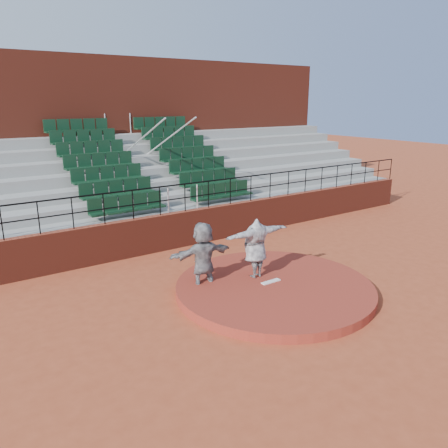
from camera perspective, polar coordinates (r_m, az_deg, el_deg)
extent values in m
plane|color=#A34324|center=(12.47, 6.56, -8.82)|extent=(90.00, 90.00, 0.00)
cylinder|color=maroon|center=(12.42, 6.58, -8.30)|extent=(5.50, 5.50, 0.25)
cube|color=white|center=(12.47, 6.15, -7.48)|extent=(0.60, 0.15, 0.03)
cube|color=maroon|center=(16.10, -5.02, -0.55)|extent=(24.00, 0.30, 1.30)
cylinder|color=black|center=(15.71, -5.16, 5.23)|extent=(24.00, 0.05, 0.05)
cylinder|color=black|center=(15.81, -5.12, 3.45)|extent=(24.00, 0.04, 0.04)
cylinder|color=black|center=(14.00, -27.04, 0.10)|extent=(0.04, 0.04, 1.00)
cylinder|color=black|center=(14.14, -23.06, 0.72)|extent=(0.04, 0.04, 1.00)
cylinder|color=black|center=(14.35, -19.17, 1.33)|extent=(0.04, 0.04, 1.00)
cylinder|color=black|center=(14.63, -15.42, 1.91)|extent=(0.04, 0.04, 1.00)
cylinder|color=black|center=(14.97, -11.81, 2.46)|extent=(0.04, 0.04, 1.00)
cylinder|color=black|center=(15.36, -8.37, 2.97)|extent=(0.04, 0.04, 1.00)
cylinder|color=black|center=(15.81, -5.12, 3.45)|extent=(0.04, 0.04, 1.00)
cylinder|color=black|center=(16.31, -2.05, 3.89)|extent=(0.04, 0.04, 1.00)
cylinder|color=black|center=(16.85, 0.83, 4.29)|extent=(0.04, 0.04, 1.00)
cylinder|color=black|center=(17.44, 3.53, 4.65)|extent=(0.04, 0.04, 1.00)
cylinder|color=black|center=(18.06, 6.05, 4.98)|extent=(0.04, 0.04, 1.00)
cylinder|color=black|center=(18.71, 8.40, 5.29)|extent=(0.04, 0.04, 1.00)
cylinder|color=black|center=(19.39, 10.59, 5.56)|extent=(0.04, 0.04, 1.00)
cylinder|color=black|center=(20.10, 12.64, 5.80)|extent=(0.04, 0.04, 1.00)
cylinder|color=black|center=(20.83, 14.54, 6.03)|extent=(0.04, 0.04, 1.00)
cylinder|color=black|center=(21.59, 16.31, 6.23)|extent=(0.04, 0.04, 1.00)
cylinder|color=black|center=(22.36, 17.96, 6.41)|extent=(0.04, 0.04, 1.00)
cylinder|color=black|center=(23.15, 19.50, 6.57)|extent=(0.04, 0.04, 1.00)
cylinder|color=black|center=(23.96, 20.94, 6.72)|extent=(0.04, 0.04, 1.00)
cube|color=gray|center=(16.58, -6.00, -0.09)|extent=(24.00, 0.85, 1.30)
cube|color=#10301C|center=(15.54, -12.54, 2.37)|extent=(2.75, 0.48, 0.72)
cube|color=#10301C|center=(17.34, -0.35, 4.15)|extent=(2.75, 0.48, 0.72)
cube|color=gray|center=(17.26, -7.36, 1.20)|extent=(24.00, 0.85, 1.70)
cube|color=#10301C|center=(16.23, -13.76, 4.31)|extent=(2.75, 0.48, 0.72)
cube|color=#10301C|center=(17.96, -1.88, 5.85)|extent=(2.75, 0.48, 0.72)
cube|color=gray|center=(17.95, -8.63, 2.38)|extent=(24.00, 0.85, 2.10)
cube|color=#10301C|center=(16.95, -14.88, 6.09)|extent=(2.75, 0.48, 0.72)
cube|color=#10301C|center=(18.61, -3.31, 7.43)|extent=(2.75, 0.48, 0.72)
cube|color=gray|center=(18.66, -9.80, 3.47)|extent=(24.00, 0.85, 2.50)
cube|color=#10301C|center=(17.68, -15.92, 7.72)|extent=(2.75, 0.48, 0.72)
cube|color=#10301C|center=(19.29, -4.64, 8.91)|extent=(2.75, 0.48, 0.72)
cube|color=gray|center=(19.38, -10.88, 4.48)|extent=(24.00, 0.85, 2.90)
cube|color=#10301C|center=(18.44, -16.88, 9.21)|extent=(2.75, 0.48, 0.72)
cube|color=#10301C|center=(19.98, -5.90, 10.27)|extent=(2.75, 0.48, 0.72)
cube|color=gray|center=(20.12, -11.89, 5.42)|extent=(24.00, 0.85, 3.30)
cube|color=#10301C|center=(19.21, -17.77, 10.59)|extent=(2.75, 0.48, 0.72)
cube|color=#10301C|center=(20.70, -7.08, 11.54)|extent=(2.75, 0.48, 0.72)
cube|color=gray|center=(20.86, -12.83, 6.29)|extent=(24.00, 0.85, 3.70)
cube|color=#10301C|center=(20.00, -18.60, 11.85)|extent=(2.75, 0.48, 0.72)
cube|color=#10301C|center=(21.43, -8.20, 12.72)|extent=(2.75, 0.48, 0.72)
cylinder|color=silver|center=(18.09, -11.87, 9.88)|extent=(0.06, 5.97, 2.46)
cylinder|color=silver|center=(18.58, -8.41, 10.20)|extent=(0.06, 5.97, 2.46)
cube|color=maroon|center=(22.45, -14.97, 11.19)|extent=(24.00, 3.00, 7.10)
imported|color=black|center=(12.51, 4.14, -3.14)|extent=(2.15, 0.60, 1.74)
imported|color=black|center=(12.16, -2.76, -4.29)|extent=(1.89, 0.74, 2.00)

